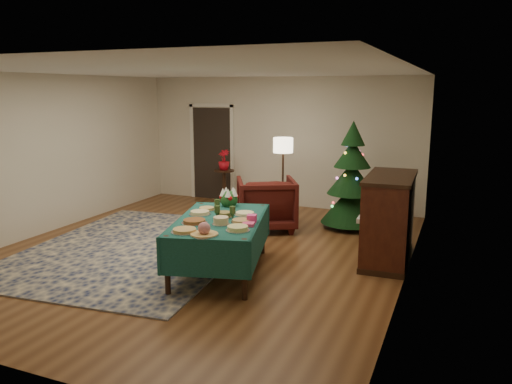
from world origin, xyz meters
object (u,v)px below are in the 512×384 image
at_px(christmas_tree, 351,180).
at_px(gift_box, 252,218).
at_px(piano, 389,220).
at_px(buffet_table, 220,229).
at_px(side_table, 224,188).
at_px(armchair, 266,201).
at_px(floor_lamp, 283,150).
at_px(potted_plant, 224,164).

bearing_deg(christmas_tree, gift_box, -103.22).
bearing_deg(piano, buffet_table, -146.50).
bearing_deg(piano, gift_box, -139.41).
distance_m(side_table, piano, 4.39).
relative_size(gift_box, side_table, 0.16).
distance_m(gift_box, piano, 2.06).
bearing_deg(christmas_tree, piano, -60.87).
distance_m(buffet_table, armchair, 2.24).
bearing_deg(gift_box, side_table, 121.11).
height_order(gift_box, side_table, gift_box).
bearing_deg(christmas_tree, floor_lamp, 171.52).
bearing_deg(armchair, piano, 130.54).
xyz_separation_m(potted_plant, piano, (3.74, -2.28, -0.27)).
bearing_deg(side_table, christmas_tree, -14.00).
bearing_deg(christmas_tree, potted_plant, 166.00).
bearing_deg(floor_lamp, potted_plant, 161.21).
bearing_deg(floor_lamp, piano, -38.39).
distance_m(potted_plant, christmas_tree, 2.95).
bearing_deg(armchair, side_table, -70.40).
distance_m(christmas_tree, piano, 1.81).
relative_size(buffet_table, potted_plant, 4.98).
height_order(floor_lamp, potted_plant, floor_lamp).
relative_size(armchair, floor_lamp, 0.66).
bearing_deg(potted_plant, armchair, -42.70).
bearing_deg(potted_plant, side_table, 180.00).
xyz_separation_m(christmas_tree, piano, (0.87, -1.57, -0.25)).
bearing_deg(potted_plant, christmas_tree, -14.00).
distance_m(armchair, floor_lamp, 1.19).
xyz_separation_m(gift_box, floor_lamp, (-0.68, 3.10, 0.52)).
bearing_deg(potted_plant, floor_lamp, -18.79).
xyz_separation_m(gift_box, piano, (1.56, 1.33, -0.18)).
distance_m(gift_box, christmas_tree, 2.98).
xyz_separation_m(gift_box, potted_plant, (-2.18, 3.62, 0.09)).
height_order(gift_box, armchair, armchair).
height_order(side_table, piano, piano).
distance_m(buffet_table, floor_lamp, 3.20).
distance_m(side_table, potted_plant, 0.51).
relative_size(buffet_table, gift_box, 17.92).
distance_m(floor_lamp, potted_plant, 1.64).
xyz_separation_m(armchair, floor_lamp, (-0.01, 0.88, 0.81)).
height_order(gift_box, piano, piano).
relative_size(buffet_table, floor_lamp, 1.38).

